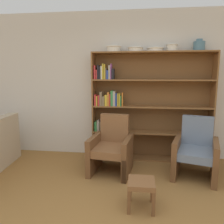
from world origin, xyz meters
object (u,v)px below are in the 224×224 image
(bowl_sage, at_px, (135,49))
(bowl_cream, at_px, (155,49))
(footstool, at_px, (141,186))
(bowl_olive, at_px, (114,49))
(vase_tall, at_px, (199,46))
(armchair_leather, at_px, (112,148))
(bowl_terracotta, at_px, (172,47))
(bookshelf, at_px, (140,109))
(armchair_cushioned, at_px, (196,151))

(bowl_sage, height_order, bowl_cream, bowl_sage)
(bowl_cream, distance_m, footstool, 2.38)
(bowl_olive, relative_size, vase_tall, 1.39)
(bowl_olive, bearing_deg, bowl_cream, 0.00)
(bowl_cream, distance_m, vase_tall, 0.74)
(bowl_cream, relative_size, armchair_leather, 0.31)
(bowl_terracotta, relative_size, vase_tall, 1.07)
(bookshelf, bearing_deg, bowl_olive, -177.30)
(bowl_cream, relative_size, vase_tall, 1.47)
(vase_tall, bearing_deg, armchair_cushioned, -99.32)
(bowl_sage, xyz_separation_m, armchair_leather, (-0.35, -0.61, -1.64))
(bowl_sage, bearing_deg, bowl_olive, 180.00)
(bowl_sage, height_order, bowl_terracotta, bowl_terracotta)
(bookshelf, xyz_separation_m, footstool, (0.02, -1.62, -0.69))
(bowl_sage, xyz_separation_m, bowl_cream, (0.35, 0.00, -0.01))
(bookshelf, distance_m, bowl_terracotta, 1.21)
(bookshelf, relative_size, bowl_olive, 7.90)
(vase_tall, xyz_separation_m, armchair_cushioned, (-0.10, -0.61, -1.68))
(vase_tall, height_order, armchair_leather, vase_tall)
(bookshelf, relative_size, footstool, 6.20)
(bookshelf, bearing_deg, bowl_sage, -168.12)
(bookshelf, distance_m, footstool, 1.76)
(bookshelf, height_order, vase_tall, vase_tall)
(bowl_olive, distance_m, armchair_leather, 1.76)
(bowl_sage, distance_m, armchair_leather, 1.78)
(bowl_olive, height_order, bowl_sage, bowl_olive)
(bowl_olive, xyz_separation_m, vase_tall, (1.47, 0.00, 0.03))
(armchair_leather, bearing_deg, footstool, 123.05)
(bowl_olive, relative_size, bowl_terracotta, 1.31)
(bowl_sage, relative_size, vase_tall, 1.43)
(bowl_olive, relative_size, bowl_sage, 0.98)
(bowl_olive, height_order, vase_tall, vase_tall)
(bookshelf, relative_size, armchair_cushioned, 2.35)
(bowl_sage, relative_size, bowl_cream, 0.97)
(footstool, bearing_deg, bowl_terracotta, 72.70)
(bowl_terracotta, bearing_deg, footstool, -107.30)
(bowl_sage, height_order, armchair_leather, bowl_sage)
(footstool, bearing_deg, bowl_olive, 108.07)
(bowl_cream, height_order, footstool, bowl_cream)
(bowl_sage, bearing_deg, footstool, -85.19)
(bookshelf, xyz_separation_m, bowl_terracotta, (0.52, -0.02, 1.09))
(bowl_olive, relative_size, footstool, 0.79)
(armchair_cushioned, bearing_deg, bowl_cream, -27.55)
(bowl_sage, bearing_deg, bowl_terracotta, 0.00)
(bowl_olive, bearing_deg, footstool, -71.93)
(bowl_sage, relative_size, footstool, 0.80)
(bowl_olive, xyz_separation_m, footstool, (0.52, -1.59, -1.77))
(armchair_leather, height_order, armchair_cushioned, same)
(footstool, bearing_deg, bowl_cream, 82.27)
(bookshelf, xyz_separation_m, vase_tall, (0.98, -0.02, 1.11))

